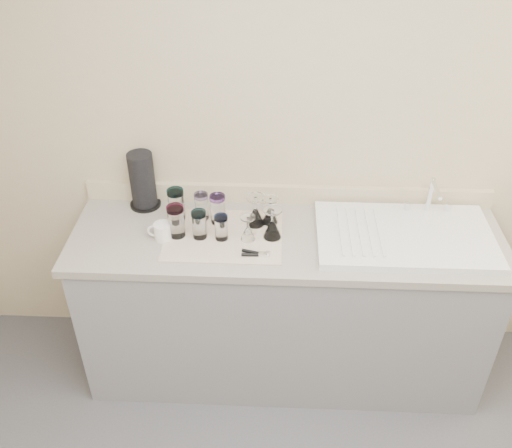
{
  "coord_description": "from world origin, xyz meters",
  "views": [
    {
      "loc": [
        -0.05,
        -0.97,
        2.52
      ],
      "look_at": [
        -0.15,
        1.15,
        1.0
      ],
      "focal_mm": 40.0,
      "sensor_mm": 36.0,
      "label": 1
    }
  ],
  "objects_px": {
    "tumbler_blue": "(199,224)",
    "tumbler_purple": "(218,209)",
    "can_opener": "(256,254)",
    "paper_towel_roll": "(143,181)",
    "goblet_back_left": "(255,215)",
    "goblet_front_right": "(272,227)",
    "white_mug": "(162,231)",
    "goblet_back_right": "(270,214)",
    "tumbler_cyan": "(202,206)",
    "tumbler_magenta": "(176,221)",
    "goblet_front_left": "(248,231)",
    "sink_unit": "(405,235)",
    "tumbler_teal": "(176,204)",
    "tumbler_lavender": "(221,227)"
  },
  "relations": [
    {
      "from": "tumbler_teal",
      "to": "white_mug",
      "type": "distance_m",
      "value": 0.17
    },
    {
      "from": "can_opener",
      "to": "paper_towel_roll",
      "type": "distance_m",
      "value": 0.71
    },
    {
      "from": "sink_unit",
      "to": "goblet_back_right",
      "type": "relative_size",
      "value": 5.88
    },
    {
      "from": "tumbler_teal",
      "to": "goblet_front_right",
      "type": "relative_size",
      "value": 1.04
    },
    {
      "from": "tumbler_blue",
      "to": "paper_towel_roll",
      "type": "relative_size",
      "value": 0.48
    },
    {
      "from": "tumbler_magenta",
      "to": "goblet_front_left",
      "type": "bearing_deg",
      "value": -2.21
    },
    {
      "from": "tumbler_purple",
      "to": "tumbler_lavender",
      "type": "xyz_separation_m",
      "value": [
        0.03,
        -0.13,
        -0.01
      ]
    },
    {
      "from": "tumbler_blue",
      "to": "tumbler_purple",
      "type": "bearing_deg",
      "value": 59.03
    },
    {
      "from": "tumbler_cyan",
      "to": "tumbler_blue",
      "type": "xyz_separation_m",
      "value": [
        0.01,
        -0.15,
        0.0
      ]
    },
    {
      "from": "tumbler_cyan",
      "to": "paper_towel_roll",
      "type": "xyz_separation_m",
      "value": [
        -0.31,
        0.11,
        0.07
      ]
    },
    {
      "from": "goblet_back_right",
      "to": "tumbler_cyan",
      "type": "bearing_deg",
      "value": 176.53
    },
    {
      "from": "tumbler_teal",
      "to": "paper_towel_roll",
      "type": "bearing_deg",
      "value": 146.98
    },
    {
      "from": "tumbler_purple",
      "to": "goblet_back_right",
      "type": "bearing_deg",
      "value": 2.25
    },
    {
      "from": "can_opener",
      "to": "white_mug",
      "type": "bearing_deg",
      "value": 165.61
    },
    {
      "from": "tumbler_teal",
      "to": "tumbler_blue",
      "type": "relative_size",
      "value": 1.16
    },
    {
      "from": "goblet_back_left",
      "to": "goblet_front_right",
      "type": "bearing_deg",
      "value": -49.96
    },
    {
      "from": "goblet_back_left",
      "to": "paper_towel_roll",
      "type": "xyz_separation_m",
      "value": [
        -0.57,
        0.15,
        0.08
      ]
    },
    {
      "from": "sink_unit",
      "to": "tumbler_cyan",
      "type": "bearing_deg",
      "value": 173.18
    },
    {
      "from": "tumbler_purple",
      "to": "can_opener",
      "type": "distance_m",
      "value": 0.32
    },
    {
      "from": "white_mug",
      "to": "goblet_front_left",
      "type": "bearing_deg",
      "value": 1.12
    },
    {
      "from": "sink_unit",
      "to": "paper_towel_roll",
      "type": "height_order",
      "value": "paper_towel_roll"
    },
    {
      "from": "tumbler_purple",
      "to": "goblet_front_right",
      "type": "height_order",
      "value": "goblet_front_right"
    },
    {
      "from": "goblet_front_left",
      "to": "paper_towel_roll",
      "type": "height_order",
      "value": "paper_towel_roll"
    },
    {
      "from": "tumbler_cyan",
      "to": "tumbler_magenta",
      "type": "relative_size",
      "value": 0.85
    },
    {
      "from": "tumbler_cyan",
      "to": "tumbler_blue",
      "type": "height_order",
      "value": "tumbler_blue"
    },
    {
      "from": "tumbler_purple",
      "to": "can_opener",
      "type": "relative_size",
      "value": 1.16
    },
    {
      "from": "goblet_back_right",
      "to": "white_mug",
      "type": "relative_size",
      "value": 1.19
    },
    {
      "from": "white_mug",
      "to": "paper_towel_roll",
      "type": "height_order",
      "value": "paper_towel_roll"
    },
    {
      "from": "tumbler_lavender",
      "to": "white_mug",
      "type": "relative_size",
      "value": 1.08
    },
    {
      "from": "tumbler_magenta",
      "to": "tumbler_purple",
      "type": "bearing_deg",
      "value": 32.74
    },
    {
      "from": "can_opener",
      "to": "goblet_back_right",
      "type": "bearing_deg",
      "value": 77.57
    },
    {
      "from": "tumbler_blue",
      "to": "tumbler_lavender",
      "type": "xyz_separation_m",
      "value": [
        0.1,
        -0.01,
        -0.01
      ]
    },
    {
      "from": "can_opener",
      "to": "paper_towel_roll",
      "type": "xyz_separation_m",
      "value": [
        -0.58,
        0.39,
        0.13
      ]
    },
    {
      "from": "goblet_back_left",
      "to": "goblet_front_right",
      "type": "height_order",
      "value": "goblet_back_left"
    },
    {
      "from": "white_mug",
      "to": "paper_towel_roll",
      "type": "bearing_deg",
      "value": 116.43
    },
    {
      "from": "tumbler_cyan",
      "to": "tumbler_blue",
      "type": "distance_m",
      "value": 0.15
    },
    {
      "from": "goblet_front_left",
      "to": "sink_unit",
      "type": "bearing_deg",
      "value": 3.44
    },
    {
      "from": "tumbler_purple",
      "to": "tumbler_lavender",
      "type": "relative_size",
      "value": 1.19
    },
    {
      "from": "tumbler_magenta",
      "to": "tumbler_blue",
      "type": "xyz_separation_m",
      "value": [
        0.11,
        -0.01,
        -0.01
      ]
    },
    {
      "from": "tumbler_cyan",
      "to": "goblet_back_right",
      "type": "relative_size",
      "value": 0.98
    },
    {
      "from": "tumbler_blue",
      "to": "goblet_back_right",
      "type": "distance_m",
      "value": 0.35
    },
    {
      "from": "tumbler_blue",
      "to": "tumbler_lavender",
      "type": "relative_size",
      "value": 1.11
    },
    {
      "from": "goblet_back_right",
      "to": "white_mug",
      "type": "distance_m",
      "value": 0.52
    },
    {
      "from": "tumbler_blue",
      "to": "paper_towel_roll",
      "type": "bearing_deg",
      "value": 139.79
    },
    {
      "from": "tumbler_lavender",
      "to": "can_opener",
      "type": "bearing_deg",
      "value": -35.92
    },
    {
      "from": "sink_unit",
      "to": "tumbler_teal",
      "type": "distance_m",
      "value": 1.1
    },
    {
      "from": "tumbler_magenta",
      "to": "white_mug",
      "type": "bearing_deg",
      "value": -162.73
    },
    {
      "from": "goblet_back_right",
      "to": "goblet_front_right",
      "type": "xyz_separation_m",
      "value": [
        0.01,
        -0.12,
        0.01
      ]
    },
    {
      "from": "sink_unit",
      "to": "tumbler_purple",
      "type": "relative_size",
      "value": 5.47
    },
    {
      "from": "tumbler_teal",
      "to": "can_opener",
      "type": "relative_size",
      "value": 1.25
    }
  ]
}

